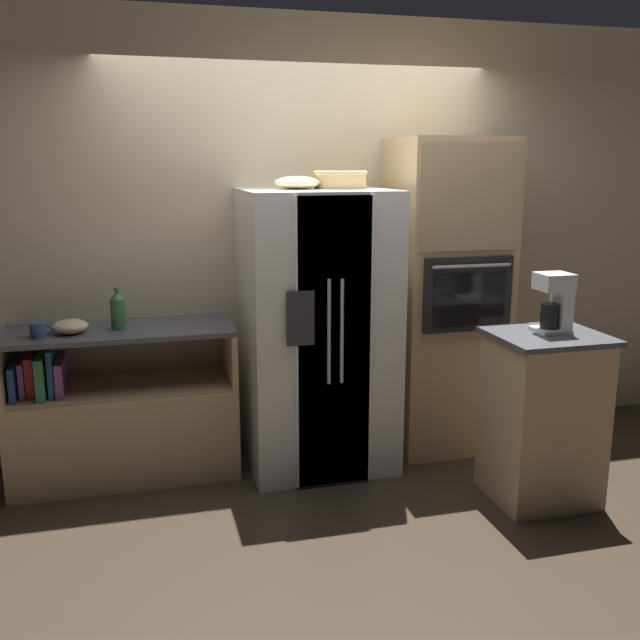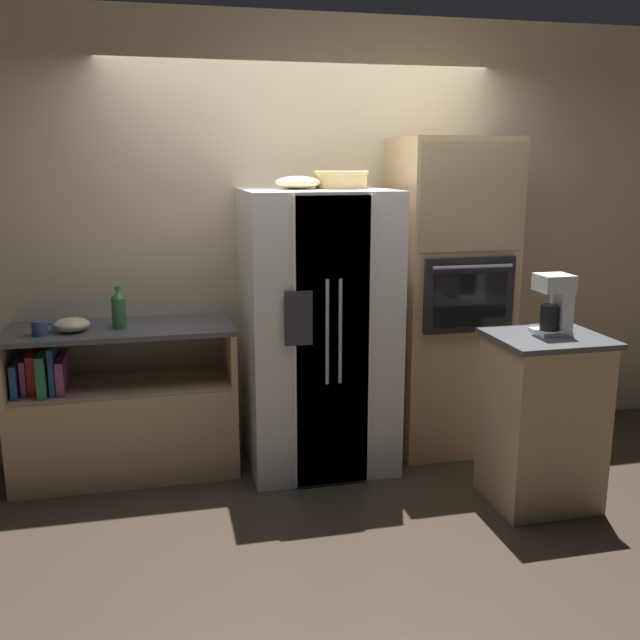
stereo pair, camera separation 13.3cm
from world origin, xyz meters
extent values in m
plane|color=#382D23|center=(0.00, 0.00, 0.00)|extent=(20.00, 20.00, 0.00)
cube|color=beige|center=(0.00, 0.46, 1.40)|extent=(12.00, 0.06, 2.80)
cube|color=tan|center=(-1.18, 0.15, 0.28)|extent=(1.33, 0.56, 0.56)
cube|color=tan|center=(-1.18, 0.15, 0.56)|extent=(1.28, 0.52, 0.02)
cube|color=tan|center=(-1.82, 0.15, 0.73)|extent=(0.04, 0.56, 0.34)
cube|color=tan|center=(-0.53, 0.15, 0.73)|extent=(0.04, 0.56, 0.34)
cube|color=#4C4C51|center=(-1.18, 0.15, 0.91)|extent=(1.33, 0.56, 0.03)
cube|color=#284C8E|center=(-1.77, 0.12, 0.67)|extent=(0.03, 0.35, 0.20)
cube|color=#934784|center=(-1.72, 0.12, 0.68)|extent=(0.03, 0.27, 0.21)
cube|color=#B72D28|center=(-1.68, 0.12, 0.69)|extent=(0.05, 0.25, 0.23)
cube|color=#337A4C|center=(-1.62, 0.12, 0.69)|extent=(0.05, 0.40, 0.25)
cube|color=#284C8E|center=(-1.56, 0.12, 0.71)|extent=(0.03, 0.33, 0.28)
cube|color=#934784|center=(-1.52, 0.12, 0.67)|extent=(0.04, 0.35, 0.20)
cube|color=white|center=(0.01, 0.05, 0.86)|extent=(0.89, 0.76, 1.73)
cube|color=white|center=(0.01, -0.34, 0.86)|extent=(0.44, 0.02, 1.70)
cube|color=white|center=(0.02, -0.34, 0.86)|extent=(0.44, 0.02, 1.70)
cylinder|color=#B2B2B7|center=(-0.03, -0.37, 0.95)|extent=(0.02, 0.02, 0.61)
cylinder|color=#B2B2B7|center=(0.05, -0.37, 0.95)|extent=(0.02, 0.02, 0.61)
cube|color=#2D2D33|center=(-0.19, -0.36, 1.04)|extent=(0.16, 0.01, 0.31)
cube|color=tan|center=(0.91, 0.12, 1.02)|extent=(0.71, 0.61, 2.04)
cube|color=black|center=(0.91, -0.20, 1.09)|extent=(0.58, 0.04, 0.46)
cube|color=black|center=(0.91, -0.22, 1.07)|extent=(0.48, 0.01, 0.32)
cylinder|color=#B2B2B7|center=(0.91, -0.24, 1.28)|extent=(0.51, 0.02, 0.02)
cube|color=tan|center=(0.91, -0.19, 1.68)|extent=(0.67, 0.01, 0.64)
cube|color=tan|center=(1.11, -0.78, 0.47)|extent=(0.55, 0.50, 0.94)
cube|color=#4C4C51|center=(1.11, -0.78, 0.96)|extent=(0.60, 0.54, 0.03)
cylinder|color=tan|center=(0.18, 0.12, 1.78)|extent=(0.32, 0.32, 0.10)
torus|color=tan|center=(0.18, 0.12, 1.82)|extent=(0.34, 0.34, 0.03)
ellipsoid|color=beige|center=(-0.10, 0.09, 1.77)|extent=(0.27, 0.27, 0.08)
cylinder|color=#33723F|center=(-1.18, 0.12, 1.02)|extent=(0.09, 0.09, 0.18)
cone|color=#33723F|center=(-1.18, 0.12, 1.13)|extent=(0.09, 0.09, 0.05)
cylinder|color=#33723F|center=(-1.18, 0.12, 1.17)|extent=(0.03, 0.03, 0.02)
cylinder|color=#384C7A|center=(-1.61, 0.04, 0.97)|extent=(0.09, 0.09, 0.09)
torus|color=#384C7A|center=(-1.56, 0.04, 0.97)|extent=(0.06, 0.01, 0.06)
ellipsoid|color=beige|center=(-1.44, 0.09, 0.97)|extent=(0.20, 0.20, 0.08)
cube|color=white|center=(1.14, -0.76, 0.98)|extent=(0.18, 0.17, 0.02)
cylinder|color=black|center=(1.12, -0.76, 1.06)|extent=(0.10, 0.10, 0.14)
cube|color=white|center=(1.20, -0.76, 1.14)|extent=(0.06, 0.14, 0.33)
cube|color=white|center=(1.14, -0.76, 1.25)|extent=(0.18, 0.17, 0.09)
camera|label=1|loc=(-1.08, -4.12, 1.90)|focal=40.00mm
camera|label=2|loc=(-0.95, -4.16, 1.90)|focal=40.00mm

